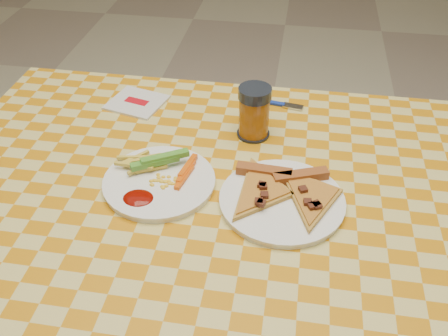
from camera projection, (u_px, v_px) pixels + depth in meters
The scene contains 8 objects.
table at pixel (227, 217), 1.06m from camera, with size 1.28×0.88×0.76m.
plate_left at pixel (159, 183), 1.02m from camera, with size 0.23×0.23×0.01m, color white.
plate_right at pixel (282, 202), 0.98m from camera, with size 0.24×0.24×0.01m, color white.
fries_veggies at pixel (157, 171), 1.03m from camera, with size 0.18×0.17×0.04m.
pizza_slices at pixel (284, 191), 0.98m from camera, with size 0.28×0.26×0.02m.
drink_glass at pixel (254, 113), 1.13m from camera, with size 0.08×0.08×0.12m.
napkin at pixel (137, 102), 1.27m from camera, with size 0.16×0.15×0.01m.
fork at pixel (273, 103), 1.27m from camera, with size 0.16×0.05×0.01m.
Camera 1 is at (0.12, -0.75, 1.43)m, focal length 40.00 mm.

